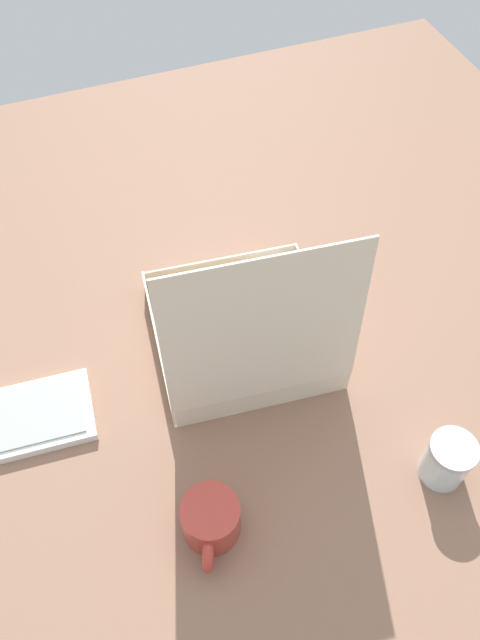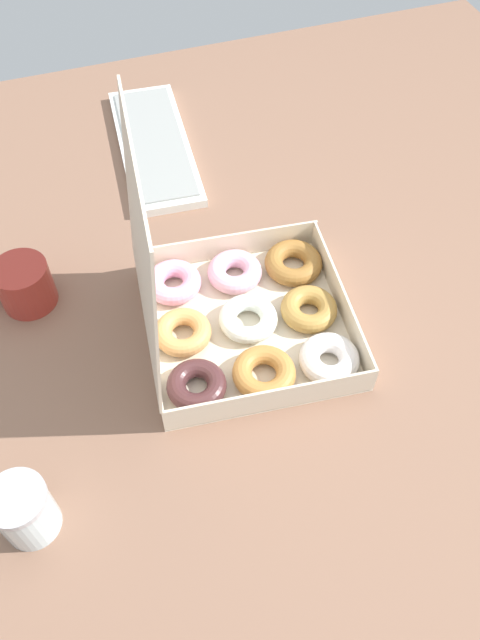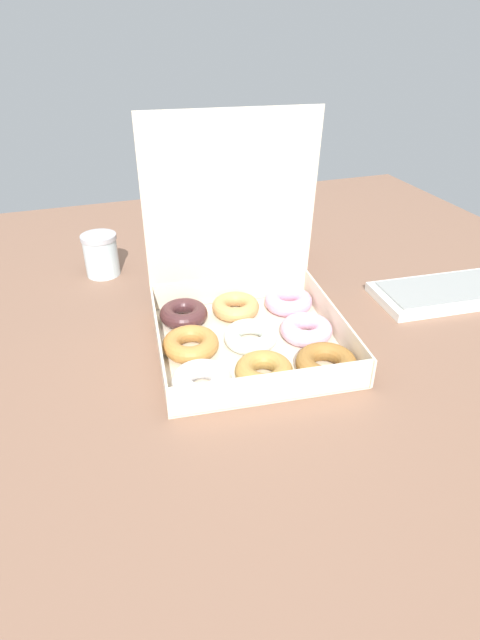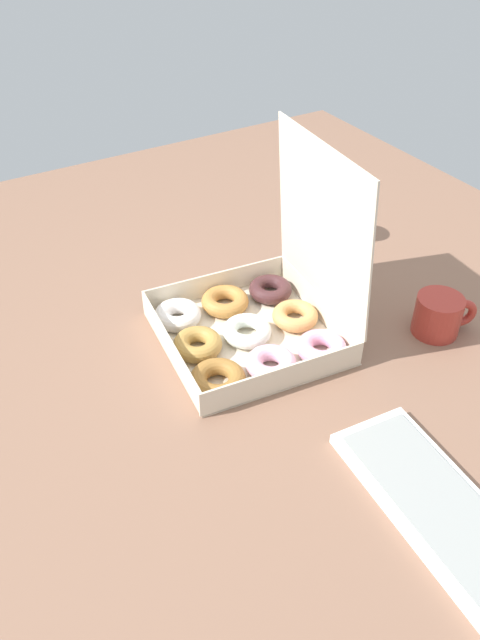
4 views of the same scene
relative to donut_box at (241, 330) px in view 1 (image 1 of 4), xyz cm
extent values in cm
cube|color=#845E4A|center=(-4.77, -3.19, -5.09)|extent=(180.00, 180.00, 2.00)
cube|color=beige|center=(-0.33, -1.25, -3.89)|extent=(35.11, 35.11, 0.40)
cube|color=beige|center=(-16.02, 0.39, -1.08)|extent=(3.73, 31.81, 5.23)
cube|color=beige|center=(15.36, -2.90, -1.08)|extent=(3.73, 31.81, 5.23)
cube|color=beige|center=(-1.97, -16.94, -1.08)|extent=(31.02, 3.65, 5.23)
cube|color=beige|center=(1.32, 14.43, -1.08)|extent=(31.02, 3.65, 5.23)
cube|color=beige|center=(1.22, 13.49, 17.47)|extent=(32.06, 6.02, 31.89)
torus|color=white|center=(-11.55, -10.76, -2.13)|extent=(12.60, 12.60, 3.24)
torus|color=#AF833E|center=(-1.49, -11.51, -2.13)|extent=(10.41, 10.41, 3.16)
torus|color=olive|center=(8.82, -12.88, -2.13)|extent=(13.57, 13.57, 3.17)
torus|color=#B77B3A|center=(-10.72, -0.35, -2.13)|extent=(10.17, 10.17, 3.03)
torus|color=white|center=(-0.17, -1.46, -2.13)|extent=(13.18, 13.18, 2.84)
torus|color=#E5A7C1|center=(10.11, -2.56, -2.13)|extent=(11.70, 11.70, 3.18)
torus|color=#452527|center=(-9.54, 9.97, -2.13)|extent=(10.70, 10.70, 2.97)
torus|color=tan|center=(0.61, 9.30, -2.13)|extent=(11.79, 11.79, 2.88)
torus|color=pink|center=(11.18, 8.01, -2.13)|extent=(10.38, 10.38, 3.13)
cylinder|color=#AC342A|center=(16.70, 31.64, -0.07)|extent=(9.11, 9.11, 8.05)
torus|color=#AC342A|center=(18.56, 36.16, -0.07)|extent=(3.85, 6.31, 6.15)
cylinder|color=black|center=(16.70, 31.64, 2.51)|extent=(8.02, 8.02, 0.48)
cylinder|color=silver|center=(-22.01, 36.11, 0.12)|extent=(7.38, 7.38, 8.42)
cylinder|color=#B2B2B7|center=(-22.01, 36.11, 4.83)|extent=(7.75, 7.75, 1.00)
camera|label=1|loc=(23.67, 63.23, 94.76)|focal=35.00mm
camera|label=2|loc=(-57.47, 19.22, 78.19)|focal=35.00mm
camera|label=3|loc=(-25.36, -70.17, 46.41)|focal=28.00mm
camera|label=4|loc=(79.49, -50.07, 74.09)|focal=35.00mm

